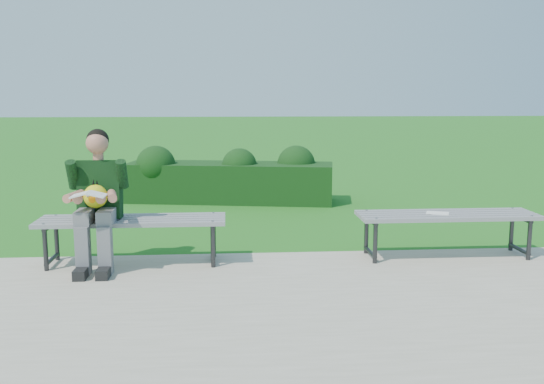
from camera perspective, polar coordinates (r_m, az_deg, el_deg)
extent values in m
plane|color=#20661C|center=(6.37, -0.18, -5.90)|extent=(80.00, 80.00, 0.00)
cube|color=#B5AF98|center=(4.70, 1.40, -11.32)|extent=(30.00, 3.50, 0.02)
cube|color=#173A10|center=(9.47, -3.99, 0.91)|extent=(3.27, 1.34, 0.60)
sphere|color=#173A10|center=(9.55, -10.88, 2.48)|extent=(0.71, 0.71, 0.61)
sphere|color=#173A10|center=(9.36, -3.09, 2.49)|extent=(0.62, 0.62, 0.54)
sphere|color=#173A10|center=(9.51, 2.29, 2.60)|extent=(0.69, 0.69, 0.60)
cube|color=slate|center=(5.83, -13.32, -3.03)|extent=(1.80, 0.08, 0.04)
cube|color=slate|center=(5.93, -13.17, -2.82)|extent=(1.80, 0.08, 0.04)
cube|color=slate|center=(6.03, -13.02, -2.61)|extent=(1.80, 0.08, 0.04)
cube|color=slate|center=(6.13, -12.88, -2.42)|extent=(1.80, 0.09, 0.04)
cube|color=slate|center=(6.23, -12.74, -2.23)|extent=(1.80, 0.09, 0.04)
cylinder|color=#2D2D30|center=(6.06, -20.55, -5.08)|extent=(0.04, 0.04, 0.41)
cylinder|color=#2D2D30|center=(6.42, -19.61, -4.26)|extent=(0.04, 0.04, 0.41)
cylinder|color=#2D2D30|center=(6.20, -20.16, -3.01)|extent=(0.04, 0.42, 0.04)
cylinder|color=#2D2D30|center=(6.28, -19.99, -5.94)|extent=(0.04, 0.42, 0.04)
cylinder|color=gray|center=(5.99, -20.73, -2.81)|extent=(0.02, 0.02, 0.01)
cylinder|color=gray|center=(6.38, -19.69, -2.04)|extent=(0.02, 0.02, 0.01)
cylinder|color=#2D2D30|center=(5.82, -5.58, -5.10)|extent=(0.04, 0.04, 0.41)
cylinder|color=#2D2D30|center=(6.19, -5.51, -4.24)|extent=(0.04, 0.04, 0.41)
cylinder|color=#2D2D30|center=(5.97, -5.57, -2.95)|extent=(0.04, 0.42, 0.04)
cylinder|color=#2D2D30|center=(6.04, -5.52, -5.99)|extent=(0.04, 0.42, 0.04)
cylinder|color=gray|center=(5.75, -5.62, -2.74)|extent=(0.02, 0.02, 0.01)
cylinder|color=gray|center=(6.16, -5.54, -1.94)|extent=(0.02, 0.02, 0.01)
cube|color=slate|center=(6.18, 16.83, -2.48)|extent=(1.80, 0.09, 0.04)
cube|color=slate|center=(6.28, 16.49, -2.29)|extent=(1.80, 0.08, 0.04)
cube|color=slate|center=(6.37, 16.16, -2.11)|extent=(1.80, 0.08, 0.04)
cube|color=slate|center=(6.47, 15.84, -1.93)|extent=(1.80, 0.09, 0.04)
cube|color=slate|center=(6.56, 15.53, -1.76)|extent=(1.80, 0.09, 0.04)
cylinder|color=#2D2D30|center=(6.01, 9.69, -4.73)|extent=(0.04, 0.04, 0.41)
cylinder|color=#2D2D30|center=(6.37, 8.87, -3.92)|extent=(0.04, 0.04, 0.41)
cylinder|color=#2D2D30|center=(6.15, 9.31, -2.66)|extent=(0.04, 0.42, 0.04)
cylinder|color=#2D2D30|center=(6.23, 9.24, -5.61)|extent=(0.04, 0.42, 0.04)
cylinder|color=gray|center=(5.94, 9.80, -2.44)|extent=(0.02, 0.02, 0.01)
cylinder|color=gray|center=(6.34, 8.89, -1.69)|extent=(0.02, 0.02, 0.01)
cylinder|color=#2D2D30|center=(6.56, 23.06, -4.17)|extent=(0.04, 0.04, 0.41)
cylinder|color=#2D2D30|center=(6.89, 21.62, -3.47)|extent=(0.04, 0.04, 0.41)
cylinder|color=#2D2D30|center=(6.69, 22.42, -2.28)|extent=(0.04, 0.42, 0.04)
cylinder|color=#2D2D30|center=(6.76, 22.25, -5.01)|extent=(0.04, 0.42, 0.04)
cylinder|color=gray|center=(6.50, 23.27, -2.06)|extent=(0.02, 0.02, 0.01)
cylinder|color=gray|center=(6.86, 21.68, -1.40)|extent=(0.02, 0.02, 0.01)
cube|color=gray|center=(5.93, -17.11, -2.14)|extent=(0.14, 0.42, 0.13)
cube|color=gray|center=(5.89, -15.21, -2.13)|extent=(0.14, 0.42, 0.13)
cube|color=gray|center=(5.82, -17.36, -5.28)|extent=(0.12, 0.13, 0.45)
cube|color=gray|center=(5.78, -15.42, -5.30)|extent=(0.12, 0.13, 0.45)
cube|color=black|center=(5.77, -17.49, -7.26)|extent=(0.11, 0.26, 0.09)
cube|color=black|center=(5.73, -15.53, -7.29)|extent=(0.11, 0.26, 0.09)
cube|color=black|center=(6.07, -15.87, 0.23)|extent=(0.40, 0.30, 0.59)
cylinder|color=#BE745E|center=(6.01, -16.04, 3.21)|extent=(0.10, 0.10, 0.08)
sphere|color=#BE745E|center=(5.98, -16.13, 4.43)|extent=(0.21, 0.21, 0.21)
sphere|color=black|center=(6.00, -16.09, 4.74)|extent=(0.21, 0.21, 0.21)
cylinder|color=black|center=(6.00, -18.28, 1.56)|extent=(0.10, 0.21, 0.30)
cylinder|color=black|center=(5.90, -13.94, 1.64)|extent=(0.10, 0.21, 0.30)
cylinder|color=#BE745E|center=(5.80, -18.13, -0.38)|extent=(0.14, 0.31, 0.08)
cylinder|color=#BE745E|center=(5.72, -14.83, -0.35)|extent=(0.14, 0.31, 0.08)
sphere|color=#BE745E|center=(5.63, -17.82, -0.65)|extent=(0.09, 0.09, 0.09)
sphere|color=#BE745E|center=(5.58, -15.83, -0.63)|extent=(0.09, 0.09, 0.09)
sphere|color=gold|center=(5.86, -16.28, -0.40)|extent=(0.22, 0.22, 0.22)
cone|color=orange|center=(5.75, -16.51, -0.64)|extent=(0.06, 0.06, 0.06)
cone|color=black|center=(5.85, -16.46, 0.87)|extent=(0.03, 0.04, 0.07)
cone|color=black|center=(5.85, -16.15, 0.84)|extent=(0.03, 0.03, 0.06)
sphere|color=white|center=(5.77, -16.93, -0.27)|extent=(0.04, 0.04, 0.04)
sphere|color=white|center=(5.75, -16.05, -0.26)|extent=(0.04, 0.04, 0.04)
cube|color=white|center=(5.59, -17.64, -0.22)|extent=(0.15, 0.20, 0.05)
cube|color=white|center=(5.56, -16.14, -0.21)|extent=(0.15, 0.20, 0.05)
cube|color=white|center=(6.33, 15.32, -1.93)|extent=(0.26, 0.23, 0.01)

